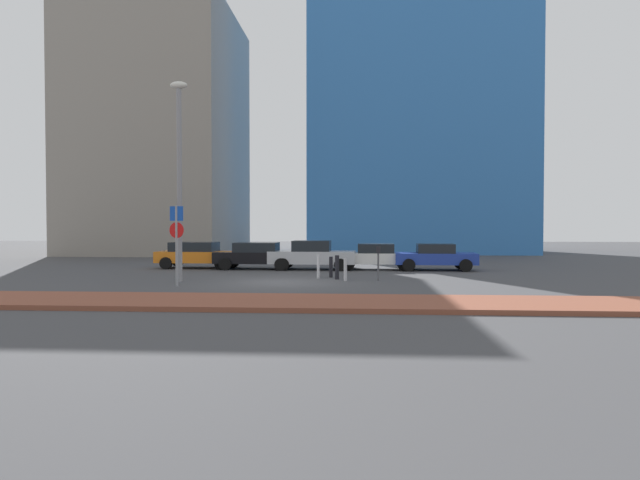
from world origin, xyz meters
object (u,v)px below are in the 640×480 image
(street_lamp, at_px, (179,166))
(parked_car_blue, at_px, (435,256))
(parked_car_white, at_px, (376,256))
(traffic_bollard_mid, at_px, (331,267))
(parked_car_black, at_px, (257,255))
(traffic_bollard_far, at_px, (345,270))
(traffic_bollard_edge, at_px, (318,266))
(parking_sign_post, at_px, (177,235))
(parked_car_silver, at_px, (312,255))
(traffic_bollard_near, at_px, (337,267))
(parked_car_orange, at_px, (197,254))
(parking_meter, at_px, (378,259))

(street_lamp, bearing_deg, parked_car_blue, 30.10)
(parked_car_white, distance_m, traffic_bollard_mid, 5.03)
(parked_car_black, xyz_separation_m, traffic_bollard_far, (4.80, -5.86, -0.28))
(traffic_bollard_mid, distance_m, traffic_bollard_edge, 0.70)
(parked_car_blue, relative_size, parking_sign_post, 1.37)
(parked_car_silver, bearing_deg, traffic_bollard_mid, -74.40)
(parked_car_white, distance_m, traffic_bollard_near, 5.70)
(parked_car_silver, xyz_separation_m, parked_car_white, (3.33, 0.29, -0.07))
(parked_car_orange, relative_size, parked_car_white, 1.04)
(parked_car_black, xyz_separation_m, parked_car_silver, (2.94, -0.12, 0.02))
(parked_car_blue, bearing_deg, parking_sign_post, -142.77)
(street_lamp, bearing_deg, parked_car_silver, 53.18)
(parked_car_white, height_order, traffic_bollard_edge, parked_car_white)
(parked_car_white, relative_size, parking_meter, 2.94)
(traffic_bollard_mid, bearing_deg, street_lamp, -159.53)
(parked_car_orange, distance_m, parking_sign_post, 9.03)
(parked_car_orange, bearing_deg, parked_car_white, -1.49)
(traffic_bollard_near, bearing_deg, parking_sign_post, -152.30)
(parking_sign_post, distance_m, traffic_bollard_far, 6.94)
(parked_car_orange, bearing_deg, parking_sign_post, -78.15)
(parked_car_black, distance_m, parked_car_silver, 2.94)
(parked_car_orange, xyz_separation_m, traffic_bollard_far, (8.15, -6.27, -0.29))
(parked_car_orange, bearing_deg, traffic_bollard_near, -35.96)
(parked_car_white, relative_size, traffic_bollard_mid, 4.56)
(parked_car_black, distance_m, traffic_bollard_near, 6.86)
(parked_car_blue, height_order, parking_sign_post, parking_sign_post)
(parking_sign_post, height_order, parking_meter, parking_sign_post)
(street_lamp, distance_m, traffic_bollard_edge, 7.20)
(parked_car_white, bearing_deg, traffic_bollard_near, -108.82)
(parked_car_orange, relative_size, parking_sign_post, 1.43)
(parked_car_orange, distance_m, traffic_bollard_far, 10.29)
(parking_meter, height_order, traffic_bollard_far, parking_meter)
(parked_car_blue, xyz_separation_m, street_lamp, (-11.27, -6.53, 4.00))
(parked_car_black, bearing_deg, traffic_bollard_mid, -46.73)
(parked_car_blue, height_order, street_lamp, street_lamp)
(parked_car_blue, xyz_separation_m, traffic_bollard_edge, (-5.71, -4.71, -0.20))
(traffic_bollard_near, bearing_deg, street_lamp, -167.39)
(parked_car_black, bearing_deg, parked_car_white, 1.51)
(parking_sign_post, bearing_deg, traffic_bollard_mid, 35.09)
(parked_car_silver, distance_m, parked_car_blue, 6.37)
(parking_sign_post, bearing_deg, street_lamp, 104.80)
(parked_car_orange, xyz_separation_m, street_lamp, (1.39, -7.07, 3.96))
(parked_car_silver, relative_size, traffic_bollard_edge, 4.40)
(parked_car_orange, height_order, traffic_bollard_near, parked_car_orange)
(parking_meter, height_order, traffic_bollard_edge, parking_meter)
(parking_meter, distance_m, traffic_bollard_mid, 2.45)
(parking_sign_post, distance_m, street_lamp, 3.29)
(traffic_bollard_mid, bearing_deg, parked_car_orange, 147.30)
(parked_car_orange, xyz_separation_m, traffic_bollard_edge, (6.95, -5.25, -0.24))
(street_lamp, distance_m, traffic_bollard_near, 7.78)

